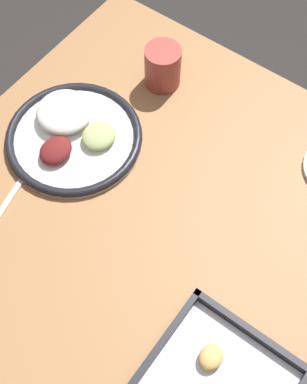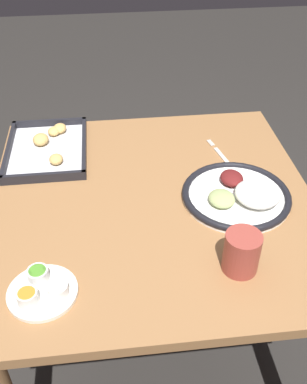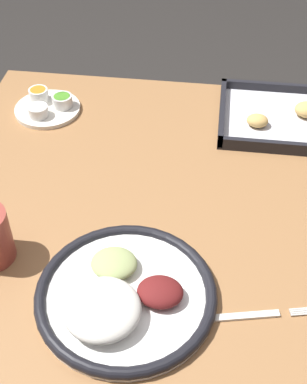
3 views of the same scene
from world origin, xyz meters
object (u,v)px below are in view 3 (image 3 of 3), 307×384
dinner_plate (123,295)px  baking_tray (293,119)px  fork (239,316)px  saucer_plate (47,106)px

dinner_plate → baking_tray: (0.31, 0.54, -0.00)m
fork → saucer_plate: (-0.46, 0.52, 0.01)m
dinner_plate → saucer_plate: 0.58m
dinner_plate → baking_tray: 0.62m
dinner_plate → baking_tray: bearing=60.4°
baking_tray → saucer_plate: bearing=-177.5°
fork → saucer_plate: saucer_plate is taller
saucer_plate → baking_tray: 0.58m
saucer_plate → baking_tray: same height
saucer_plate → dinner_plate: bearing=-62.2°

